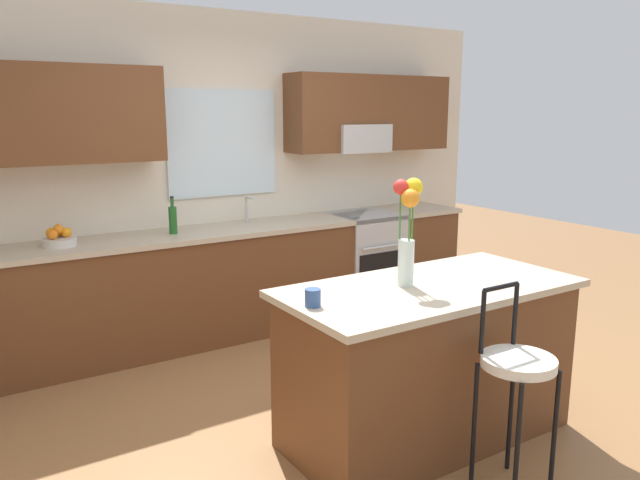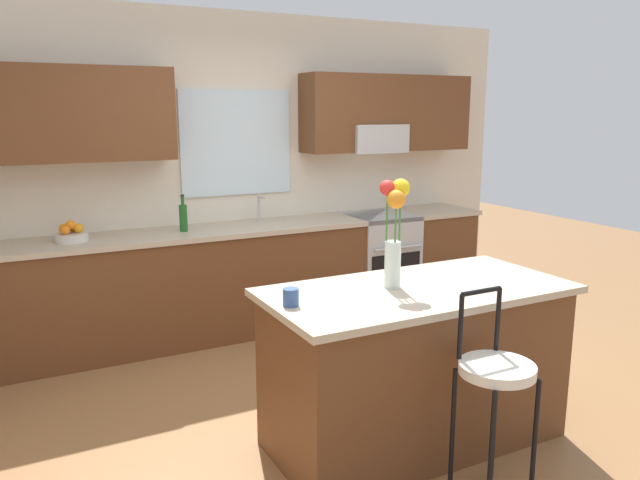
{
  "view_description": "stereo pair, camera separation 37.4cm",
  "coord_description": "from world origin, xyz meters",
  "px_view_note": "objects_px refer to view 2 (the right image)",
  "views": [
    {
      "loc": [
        -2.17,
        -2.97,
        1.88
      ],
      "look_at": [
        0.07,
        0.55,
        1.0
      ],
      "focal_mm": 34.7,
      "sensor_mm": 36.0,
      "label": 1
    },
    {
      "loc": [
        -1.85,
        -3.16,
        1.88
      ],
      "look_at": [
        0.07,
        0.55,
        1.0
      ],
      "focal_mm": 34.7,
      "sensor_mm": 36.0,
      "label": 2
    }
  ],
  "objects_px": {
    "kitchen_island": "(415,365)",
    "bar_stool_near": "(495,378)",
    "oven_range": "(378,262)",
    "flower_vase": "(394,224)",
    "bottle_olive_oil": "(183,217)",
    "fruit_bowl_oranges": "(71,234)",
    "mug_ceramic": "(291,297)"
  },
  "relations": [
    {
      "from": "mug_ceramic",
      "to": "fruit_bowl_oranges",
      "type": "distance_m",
      "value": 2.31
    },
    {
      "from": "mug_ceramic",
      "to": "bottle_olive_oil",
      "type": "xyz_separation_m",
      "value": [
        0.05,
        2.17,
        0.07
      ]
    },
    {
      "from": "oven_range",
      "to": "kitchen_island",
      "type": "distance_m",
      "value": 2.44
    },
    {
      "from": "bar_stool_near",
      "to": "oven_range",
      "type": "bearing_deg",
      "value": 67.82
    },
    {
      "from": "bar_stool_near",
      "to": "flower_vase",
      "type": "relative_size",
      "value": 1.74
    },
    {
      "from": "mug_ceramic",
      "to": "oven_range",
      "type": "bearing_deg",
      "value": 48.4
    },
    {
      "from": "oven_range",
      "to": "fruit_bowl_oranges",
      "type": "height_order",
      "value": "fruit_bowl_oranges"
    },
    {
      "from": "oven_range",
      "to": "bar_stool_near",
      "type": "xyz_separation_m",
      "value": [
        -1.14,
        -2.79,
        0.18
      ]
    },
    {
      "from": "oven_range",
      "to": "flower_vase",
      "type": "relative_size",
      "value": 1.54
    },
    {
      "from": "flower_vase",
      "to": "bottle_olive_oil",
      "type": "distance_m",
      "value": 2.22
    },
    {
      "from": "flower_vase",
      "to": "fruit_bowl_oranges",
      "type": "height_order",
      "value": "flower_vase"
    },
    {
      "from": "bar_stool_near",
      "to": "fruit_bowl_oranges",
      "type": "xyz_separation_m",
      "value": [
        -1.57,
        2.82,
        0.34
      ]
    },
    {
      "from": "oven_range",
      "to": "mug_ceramic",
      "type": "xyz_separation_m",
      "value": [
        -1.9,
        -2.14,
        0.51
      ]
    },
    {
      "from": "kitchen_island",
      "to": "bar_stool_near",
      "type": "relative_size",
      "value": 1.65
    },
    {
      "from": "flower_vase",
      "to": "bottle_olive_oil",
      "type": "bearing_deg",
      "value": 105.57
    },
    {
      "from": "oven_range",
      "to": "bottle_olive_oil",
      "type": "height_order",
      "value": "bottle_olive_oil"
    },
    {
      "from": "kitchen_island",
      "to": "bottle_olive_oil",
      "type": "height_order",
      "value": "bottle_olive_oil"
    },
    {
      "from": "flower_vase",
      "to": "mug_ceramic",
      "type": "xyz_separation_m",
      "value": [
        -0.64,
        -0.04,
        -0.31
      ]
    },
    {
      "from": "kitchen_island",
      "to": "bottle_olive_oil",
      "type": "distance_m",
      "value": 2.37
    },
    {
      "from": "kitchen_island",
      "to": "flower_vase",
      "type": "bearing_deg",
      "value": 154.06
    },
    {
      "from": "oven_range",
      "to": "fruit_bowl_oranges",
      "type": "bearing_deg",
      "value": 179.41
    },
    {
      "from": "fruit_bowl_oranges",
      "to": "flower_vase",
      "type": "bearing_deg",
      "value": -55.9
    },
    {
      "from": "oven_range",
      "to": "bottle_olive_oil",
      "type": "xyz_separation_m",
      "value": [
        -1.85,
        0.02,
        0.58
      ]
    },
    {
      "from": "oven_range",
      "to": "flower_vase",
      "type": "xyz_separation_m",
      "value": [
        -1.26,
        -2.1,
        0.81
      ]
    },
    {
      "from": "flower_vase",
      "to": "fruit_bowl_oranges",
      "type": "distance_m",
      "value": 2.59
    },
    {
      "from": "bar_stool_near",
      "to": "fruit_bowl_oranges",
      "type": "height_order",
      "value": "fruit_bowl_oranges"
    },
    {
      "from": "fruit_bowl_oranges",
      "to": "oven_range",
      "type": "bearing_deg",
      "value": -0.59
    },
    {
      "from": "kitchen_island",
      "to": "bottle_olive_oil",
      "type": "relative_size",
      "value": 5.77
    },
    {
      "from": "bar_stool_near",
      "to": "flower_vase",
      "type": "distance_m",
      "value": 0.95
    },
    {
      "from": "flower_vase",
      "to": "mug_ceramic",
      "type": "distance_m",
      "value": 0.71
    },
    {
      "from": "bar_stool_near",
      "to": "mug_ceramic",
      "type": "bearing_deg",
      "value": 139.51
    },
    {
      "from": "mug_ceramic",
      "to": "bottle_olive_oil",
      "type": "bearing_deg",
      "value": 88.79
    }
  ]
}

